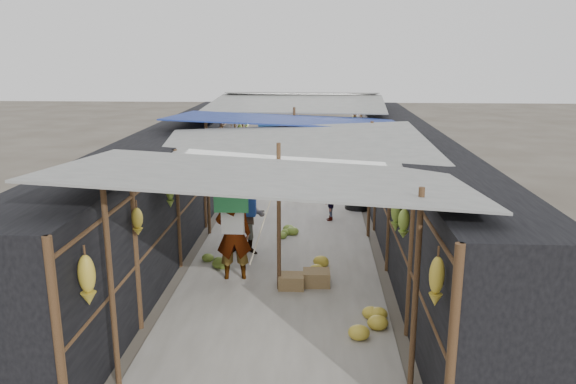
% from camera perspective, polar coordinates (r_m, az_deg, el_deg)
% --- Properties ---
extents(aisle_slab, '(3.60, 16.00, 0.02)m').
position_cam_1_polar(aisle_slab, '(13.24, 0.14, -3.69)').
color(aisle_slab, '#9E998E').
rests_on(aisle_slab, ground).
extents(stall_left, '(1.40, 15.00, 2.30)m').
position_cam_1_polar(stall_left, '(13.34, -11.52, 1.24)').
color(stall_left, black).
rests_on(stall_left, ground).
extents(stall_right, '(1.40, 15.00, 2.30)m').
position_cam_1_polar(stall_right, '(13.08, 12.04, 0.96)').
color(stall_right, black).
rests_on(stall_right, ground).
extents(crate_near, '(0.45, 0.36, 0.27)m').
position_cam_1_polar(crate_near, '(9.95, 0.36, -9.11)').
color(crate_near, olive).
rests_on(crate_near, ground).
extents(crate_mid, '(0.49, 0.40, 0.28)m').
position_cam_1_polar(crate_mid, '(10.08, 2.90, -8.76)').
color(crate_mid, olive).
rests_on(crate_mid, ground).
extents(crate_back, '(0.57, 0.51, 0.31)m').
position_cam_1_polar(crate_back, '(17.46, 0.55, 1.20)').
color(crate_back, olive).
rests_on(crate_back, ground).
extents(black_basin, '(0.64, 0.64, 0.19)m').
position_cam_1_polar(black_basin, '(14.93, 7.02, -1.37)').
color(black_basin, black).
rests_on(black_basin, ground).
extents(vendor_elderly, '(0.68, 0.50, 1.73)m').
position_cam_1_polar(vendor_elderly, '(10.16, -5.55, -4.28)').
color(vendor_elderly, silver).
rests_on(vendor_elderly, ground).
extents(shopper_blue, '(0.82, 0.65, 1.61)m').
position_cam_1_polar(shopper_blue, '(11.39, -4.28, -2.53)').
color(shopper_blue, '#1F459F').
rests_on(shopper_blue, ground).
extents(vendor_seated, '(0.48, 0.72, 1.03)m').
position_cam_1_polar(vendor_seated, '(13.73, 4.20, -0.87)').
color(vendor_seated, '#433E3A').
rests_on(vendor_seated, ground).
extents(market_canopy, '(5.62, 15.20, 2.77)m').
position_cam_1_polar(market_canopy, '(13.05, 0.34, 6.84)').
color(market_canopy, brown).
rests_on(market_canopy, ground).
extents(hanging_bananas, '(3.96, 14.36, 0.74)m').
position_cam_1_polar(hanging_bananas, '(12.72, 0.13, 3.28)').
color(hanging_bananas, gold).
rests_on(hanging_bananas, ground).
extents(floor_bananas, '(3.84, 10.31, 0.35)m').
position_cam_1_polar(floor_bananas, '(12.77, -0.32, -3.69)').
color(floor_bananas, olive).
rests_on(floor_bananas, ground).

